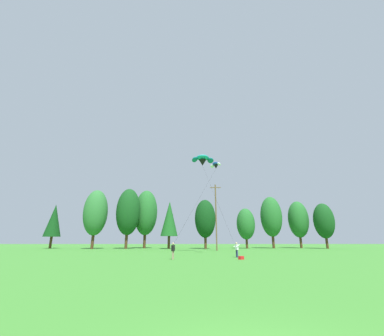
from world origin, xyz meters
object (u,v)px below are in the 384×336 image
kite_flyer_mid (237,248)px  parafoil_kite_high_blue_white (216,165)px  utility_pole (216,215)px  kite_flyer_near (173,250)px  picnic_cooler (241,258)px  parafoil_kite_mid_teal (203,160)px

kite_flyer_mid → parafoil_kite_high_blue_white: (-1.54, 6.30, 12.05)m
kite_flyer_mid → parafoil_kite_high_blue_white: parafoil_kite_high_blue_white is taller
utility_pole → parafoil_kite_high_blue_white: size_ratio=1.02×
utility_pole → kite_flyer_near: bearing=-107.5°
kite_flyer_mid → parafoil_kite_high_blue_white: bearing=103.7°
utility_pole → picnic_cooler: 22.88m
kite_flyer_mid → picnic_cooler: kite_flyer_mid is taller
kite_flyer_mid → kite_flyer_near: bearing=-157.8°
parafoil_kite_high_blue_white → utility_pole: bearing=84.8°
parafoil_kite_mid_teal → kite_flyer_mid: bearing=-73.1°
utility_pole → kite_flyer_mid: (0.40, -18.86, -5.62)m
parafoil_kite_high_blue_white → picnic_cooler: size_ratio=23.89×
parafoil_kite_mid_teal → picnic_cooler: 20.85m
parafoil_kite_high_blue_white → picnic_cooler: 16.00m
parafoil_kite_mid_teal → picnic_cooler: (3.17, -13.95, -15.17)m
parafoil_kite_high_blue_white → parafoil_kite_mid_teal: (-1.75, 4.56, 2.30)m
utility_pole → kite_flyer_mid: 19.68m
kite_flyer_near → picnic_cooler: kite_flyer_near is taller
kite_flyer_mid → utility_pole: bearing=91.2°
kite_flyer_near → parafoil_kite_mid_teal: parafoil_kite_mid_teal is taller
picnic_cooler → parafoil_kite_high_blue_white: bearing=63.0°
kite_flyer_near → kite_flyer_mid: (7.26, 2.96, 0.01)m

